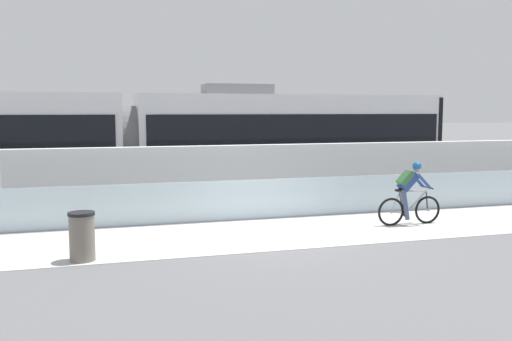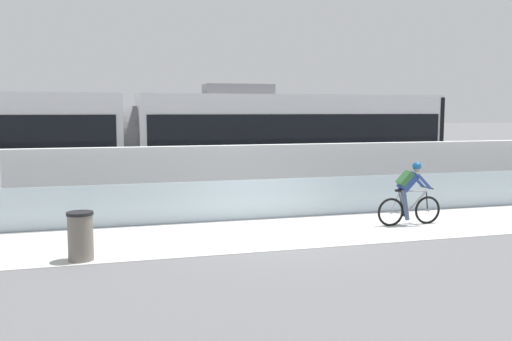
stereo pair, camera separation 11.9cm
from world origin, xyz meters
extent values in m
plane|color=slate|center=(0.00, 0.00, 0.00)|extent=(200.00, 200.00, 0.00)
cube|color=silver|center=(0.00, 0.00, 0.01)|extent=(32.00, 3.20, 0.01)
cube|color=silver|center=(0.00, 1.85, 0.53)|extent=(32.00, 0.05, 1.06)
cube|color=white|center=(0.00, 3.65, 0.94)|extent=(32.00, 0.36, 1.88)
cube|color=#595654|center=(0.00, 6.13, 0.00)|extent=(32.00, 0.08, 0.01)
cube|color=#595654|center=(0.00, 7.57, 0.00)|extent=(32.00, 0.08, 0.01)
cube|color=#232326|center=(-5.11, 6.85, 0.36)|extent=(1.40, 1.88, 0.20)
cylinder|color=black|center=(-5.11, 6.13, 0.30)|extent=(0.60, 0.10, 0.60)
cylinder|color=black|center=(-5.11, 7.57, 0.30)|extent=(0.60, 0.10, 0.60)
cube|color=silver|center=(2.87, 6.85, 1.90)|extent=(11.00, 2.50, 3.10)
cube|color=black|center=(2.87, 6.85, 2.25)|extent=(10.56, 2.54, 1.04)
cube|color=orange|center=(2.87, 6.85, 0.53)|extent=(10.78, 2.53, 0.28)
cube|color=slate|center=(0.89, 6.85, 3.63)|extent=(2.40, 1.10, 0.36)
cube|color=#232326|center=(-0.65, 6.85, 0.36)|extent=(1.40, 1.88, 0.20)
cylinder|color=black|center=(-0.65, 6.13, 0.30)|extent=(0.60, 0.10, 0.60)
cylinder|color=black|center=(-0.65, 7.57, 0.30)|extent=(0.60, 0.10, 0.60)
cube|color=#232326|center=(6.39, 6.85, 0.36)|extent=(1.40, 1.88, 0.20)
cylinder|color=black|center=(6.39, 6.13, 0.30)|extent=(0.60, 0.10, 0.60)
cylinder|color=black|center=(6.39, 7.57, 0.30)|extent=(0.60, 0.10, 0.60)
cube|color=black|center=(8.32, 6.85, 1.90)|extent=(0.16, 2.54, 2.94)
cylinder|color=#59595B|center=(-2.88, 6.85, 1.90)|extent=(0.60, 2.30, 2.30)
torus|color=black|center=(4.16, 0.00, 0.36)|extent=(0.72, 0.06, 0.72)
cylinder|color=#99999E|center=(4.16, 0.00, 0.36)|extent=(0.07, 0.10, 0.07)
torus|color=black|center=(3.11, 0.00, 0.36)|extent=(0.72, 0.06, 0.72)
cylinder|color=#99999E|center=(3.11, 0.00, 0.36)|extent=(0.07, 0.10, 0.07)
cylinder|color=#99999E|center=(3.83, 0.00, 0.57)|extent=(0.60, 0.04, 0.58)
cylinder|color=#99999E|center=(3.45, 0.00, 0.59)|extent=(0.22, 0.04, 0.59)
cylinder|color=#99999E|center=(3.74, 0.00, 0.86)|extent=(0.76, 0.04, 0.07)
cylinder|color=#99999E|center=(3.33, 0.00, 0.33)|extent=(0.43, 0.03, 0.09)
cylinder|color=#99999E|center=(3.24, 0.00, 0.62)|extent=(0.27, 0.02, 0.53)
cylinder|color=black|center=(4.14, 0.00, 0.60)|extent=(0.08, 0.03, 0.49)
cube|color=black|center=(3.36, 0.00, 0.90)|extent=(0.24, 0.10, 0.05)
cylinder|color=black|center=(4.11, 0.00, 0.95)|extent=(0.03, 0.58, 0.03)
cylinder|color=#262628|center=(3.54, 0.00, 0.30)|extent=(0.18, 0.02, 0.18)
cube|color=navy|center=(3.58, 0.00, 1.11)|extent=(0.50, 0.28, 0.51)
cube|color=#336638|center=(3.49, 0.00, 1.21)|extent=(0.38, 0.30, 0.38)
sphere|color=tan|center=(3.82, 0.00, 1.46)|extent=(0.20, 0.20, 0.20)
sphere|color=#195999|center=(3.82, 0.00, 1.49)|extent=(0.23, 0.23, 0.23)
cylinder|color=navy|center=(3.94, -0.16, 1.12)|extent=(0.41, 0.08, 0.41)
cylinder|color=navy|center=(3.94, 0.16, 1.12)|extent=(0.41, 0.08, 0.41)
cylinder|color=#384766|center=(3.47, -0.09, 0.55)|extent=(0.25, 0.11, 0.79)
cylinder|color=#384766|center=(3.47, 0.09, 0.69)|extent=(0.25, 0.11, 0.52)
cylinder|color=gray|center=(-6.24, 2.15, 0.10)|extent=(0.24, 0.24, 0.20)
cylinder|color=slate|center=(-4.27, -1.25, 0.45)|extent=(0.48, 0.48, 0.90)
cylinder|color=black|center=(-4.27, -1.25, 0.93)|extent=(0.51, 0.51, 0.06)
camera|label=1|loc=(-3.98, -12.23, 2.90)|focal=38.93mm
camera|label=2|loc=(-3.87, -12.27, 2.90)|focal=38.93mm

